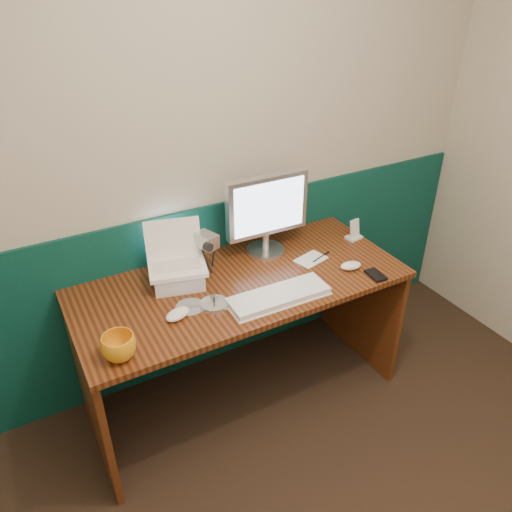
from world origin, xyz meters
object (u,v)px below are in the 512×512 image
laptop (176,249)px  camcorder (207,254)px  mug (119,347)px  keyboard (279,297)px  desk (242,341)px  monitor (266,214)px

laptop → camcorder: laptop is taller
mug → camcorder: size_ratio=0.73×
laptop → keyboard: laptop is taller
keyboard → camcorder: bearing=116.3°
desk → monitor: monitor is taller
keyboard → mug: bearing=-176.0°
camcorder → monitor: bearing=-15.9°
desk → camcorder: bearing=119.4°
desk → keyboard: size_ratio=3.40×
monitor → mug: 1.01m
monitor → camcorder: size_ratio=2.39×
monitor → keyboard: size_ratio=0.93×
camcorder → desk: bearing=-79.4°
desk → laptop: bearing=155.4°
keyboard → camcorder: size_ratio=2.56×
mug → camcorder: (0.56, 0.42, 0.04)m
keyboard → camcorder: (-0.18, 0.38, 0.08)m
desk → mug: size_ratio=11.87×
desk → keyboard: 0.45m
laptop → keyboard: size_ratio=0.57×
laptop → keyboard: (0.35, -0.34, -0.18)m
desk → mug: bearing=-159.3°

